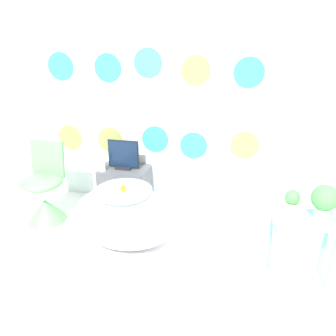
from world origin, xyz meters
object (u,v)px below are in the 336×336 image
(chair, at_px, (45,196))
(bathtub, at_px, (125,217))
(potted_plant_left, at_px, (292,203))
(potted_plant_right, at_px, (324,200))
(vase, at_px, (102,164))
(tv, at_px, (123,156))

(chair, bearing_deg, bathtub, -14.33)
(potted_plant_left, bearing_deg, chair, 170.11)
(bathtub, height_order, potted_plant_right, potted_plant_right)
(vase, bearing_deg, bathtub, -52.71)
(bathtub, distance_m, potted_plant_right, 1.65)
(potted_plant_right, bearing_deg, vase, 159.06)
(potted_plant_left, height_order, potted_plant_right, potted_plant_right)
(bathtub, relative_size, potted_plant_left, 4.62)
(chair, distance_m, potted_plant_right, 2.62)
(bathtub, xyz_separation_m, potted_plant_right, (1.58, -0.19, 0.45))
(bathtub, bearing_deg, tv, 109.06)
(tv, height_order, potted_plant_right, potted_plant_right)
(vase, xyz_separation_m, potted_plant_right, (2.03, -0.78, 0.20))
(tv, bearing_deg, vase, -152.11)
(vase, height_order, potted_plant_right, potted_plant_right)
(bathtub, height_order, chair, chair)
(tv, height_order, vase, tv)
(bathtub, relative_size, chair, 1.14)
(bathtub, xyz_separation_m, potted_plant_left, (1.37, -0.16, 0.39))
(bathtub, bearing_deg, chair, 165.67)
(chair, height_order, tv, chair)
(tv, xyz_separation_m, potted_plant_right, (1.82, -0.89, 0.13))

